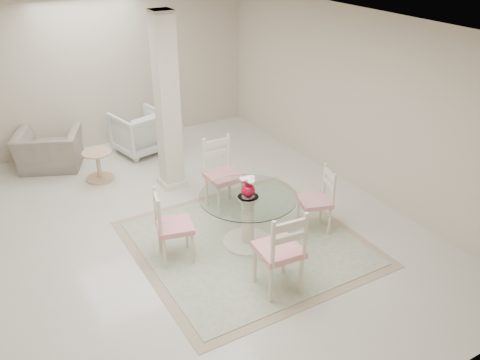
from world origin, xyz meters
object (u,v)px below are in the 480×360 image
dining_chair_north (221,169)px  armchair_white (140,132)px  dining_chair_west (169,221)px  column (167,104)px  side_table (99,167)px  dining_chair_south (282,246)px  recliner_taupe (49,150)px  dining_table (248,220)px  dining_chair_east (320,196)px  red_vase (248,187)px

dining_chair_north → armchair_white: size_ratio=1.41×
dining_chair_west → dining_chair_north: bearing=-41.2°
column → side_table: column is taller
dining_chair_south → recliner_taupe: dining_chair_south is taller
dining_chair_west → side_table: (-0.13, 2.61, -0.33)m
dining_table → dining_chair_east: 1.03m
armchair_white → side_table: 1.22m
dining_chair_south → armchair_white: size_ratio=1.40×
red_vase → armchair_white: (-0.15, 3.51, -0.46)m
armchair_white → side_table: size_ratio=1.72×
dining_table → side_table: size_ratio=2.51×
column → dining_chair_east: 2.64m
dining_chair_south → side_table: (-0.95, 3.81, -0.40)m
column → dining_table: column is taller
armchair_white → column: bearing=77.2°
dining_table → dining_chair_north: dining_chair_north is taller
dining_chair_north → side_table: bearing=125.8°
red_vase → side_table: bearing=112.0°
dining_chair_east → dining_chair_south: bearing=-36.9°
dining_table → dining_chair_south: 1.06m
red_vase → side_table: (-1.13, 2.80, -0.62)m
armchair_white → dining_chair_north: bearing=85.6°
armchair_white → dining_chair_south: bearing=78.0°
dining_table → dining_chair_south: dining_chair_south is taller
column → side_table: 1.66m
red_vase → armchair_white: bearing=92.5°
dining_table → armchair_white: armchair_white is taller
armchair_white → dining_chair_east: bearing=95.5°
dining_chair_north → red_vase: bearing=-99.6°
dining_chair_north → armchair_white: (-0.32, 2.50, -0.24)m
dining_chair_east → side_table: size_ratio=2.06×
dining_table → dining_chair_north: (0.17, 1.01, 0.26)m
dining_chair_north → dining_chair_west: bearing=-145.0°
dining_chair_north → dining_table: bearing=-99.7°
dining_table → dining_chair_west: (-1.00, 0.18, 0.19)m
column → red_vase: bearing=-84.9°
armchair_white → side_table: bearing=24.6°
dining_chair_west → dining_chair_south: size_ratio=0.90×
dining_table → side_table: dining_table is taller
red_vase → dining_chair_west: bearing=169.5°
red_vase → dining_chair_west: dining_chair_west is taller
dining_chair_west → dining_chair_south: (0.83, -1.20, 0.06)m
armchair_white → dining_chair_west: bearing=64.0°
armchair_white → dining_table: bearing=80.8°
dining_table → recliner_taupe: bearing=115.2°
dining_table → dining_chair_north: bearing=80.6°
column → red_vase: (0.18, -2.03, -0.50)m
column → dining_chair_east: size_ratio=2.68×
dining_chair_north → dining_chair_south: (-0.34, -2.02, -0.00)m
side_table → dining_chair_west: bearing=-87.2°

